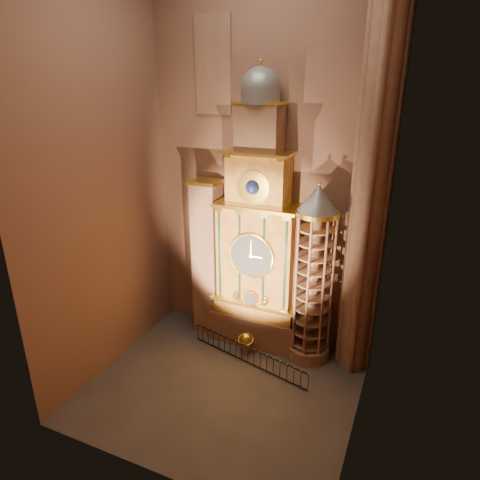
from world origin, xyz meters
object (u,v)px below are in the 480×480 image
at_px(celestial_globe, 246,341).
at_px(astronomical_clock, 258,244).
at_px(iron_railing, 248,355).
at_px(stair_turret, 313,278).
at_px(portrait_tower, 208,258).

bearing_deg(celestial_globe, astronomical_clock, 87.54).
bearing_deg(astronomical_clock, iron_railing, -79.78).
bearing_deg(celestial_globe, stair_turret, 19.94).
bearing_deg(iron_railing, celestial_globe, 119.07).
distance_m(astronomical_clock, portrait_tower, 3.73).
bearing_deg(portrait_tower, stair_turret, -2.33).
height_order(portrait_tower, celestial_globe, portrait_tower).
bearing_deg(celestial_globe, iron_railing, -60.93).
relative_size(portrait_tower, iron_railing, 1.31).
relative_size(astronomical_clock, iron_railing, 2.14).
height_order(astronomical_clock, portrait_tower, astronomical_clock).
distance_m(astronomical_clock, stair_turret, 3.78).
relative_size(astronomical_clock, portrait_tower, 1.64).
xyz_separation_m(celestial_globe, iron_railing, (0.51, -0.93, -0.24)).
xyz_separation_m(portrait_tower, celestial_globe, (3.33, -1.57, -4.31)).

